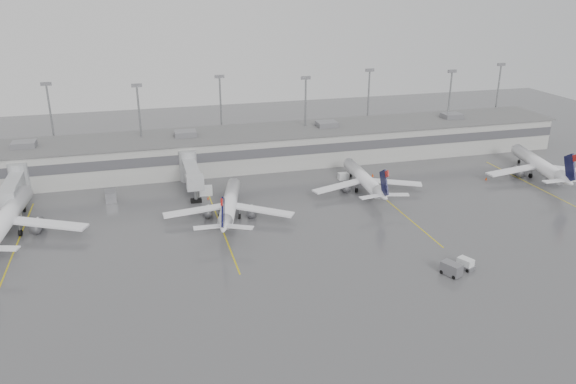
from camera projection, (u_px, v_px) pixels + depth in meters
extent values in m
plane|color=#4E4E50|center=(356.00, 272.00, 87.01)|extent=(260.00, 260.00, 0.00)
cube|color=#A2A29D|center=(269.00, 147.00, 137.92)|extent=(150.00, 16.00, 8.00)
cube|color=#47474C|center=(277.00, 152.00, 130.31)|extent=(150.00, 0.15, 2.20)
cube|color=#606060|center=(268.00, 131.00, 136.49)|extent=(152.00, 17.00, 0.30)
cube|color=slate|center=(24.00, 144.00, 122.64)|extent=(5.00, 4.00, 1.30)
cube|color=slate|center=(452.00, 116.00, 148.58)|extent=(5.00, 4.00, 1.30)
cylinder|color=gray|center=(53.00, 127.00, 132.02)|extent=(0.44, 0.44, 20.00)
cube|color=slate|center=(46.00, 84.00, 128.41)|extent=(2.40, 0.50, 0.80)
cylinder|color=gray|center=(141.00, 129.00, 130.19)|extent=(0.44, 0.44, 20.00)
cube|color=slate|center=(137.00, 85.00, 126.59)|extent=(2.40, 0.50, 0.80)
cylinder|color=gray|center=(221.00, 117.00, 141.90)|extent=(0.44, 0.44, 20.00)
cube|color=slate|center=(219.00, 76.00, 138.30)|extent=(2.40, 0.50, 0.80)
cylinder|color=gray|center=(305.00, 119.00, 140.08)|extent=(0.44, 0.44, 20.00)
cube|color=slate|center=(306.00, 78.00, 136.47)|extent=(2.40, 0.50, 0.80)
cylinder|color=gray|center=(368.00, 108.00, 151.79)|extent=(0.44, 0.44, 20.00)
cube|color=slate|center=(370.00, 70.00, 148.18)|extent=(2.40, 0.50, 0.80)
cylinder|color=gray|center=(448.00, 110.00, 149.96)|extent=(0.44, 0.44, 20.00)
cube|color=slate|center=(452.00, 71.00, 146.36)|extent=(2.40, 0.50, 0.80)
cylinder|color=gray|center=(497.00, 100.00, 161.67)|extent=(0.44, 0.44, 20.00)
cube|color=slate|center=(501.00, 64.00, 158.07)|extent=(2.40, 0.50, 0.80)
cylinder|color=#A2A5A8|center=(19.00, 179.00, 117.17)|extent=(4.00, 4.00, 7.00)
cube|color=#A2A5A8|center=(13.00, 186.00, 111.02)|extent=(2.80, 13.00, 2.60)
cube|color=#A2A5A8|center=(6.00, 199.00, 104.26)|extent=(3.40, 2.40, 3.00)
cylinder|color=gray|center=(9.00, 214.00, 105.28)|extent=(0.70, 0.70, 2.80)
cube|color=black|center=(10.00, 219.00, 105.65)|extent=(2.20, 1.20, 0.70)
cylinder|color=#A2A5A8|center=(188.00, 165.00, 125.82)|extent=(4.00, 4.00, 7.00)
cube|color=#A2A5A8|center=(191.00, 171.00, 119.67)|extent=(2.80, 13.00, 2.60)
cube|color=#A2A5A8|center=(195.00, 182.00, 112.90)|extent=(3.40, 2.40, 3.00)
cylinder|color=gray|center=(196.00, 196.00, 113.93)|extent=(0.70, 0.70, 2.80)
cube|color=black|center=(196.00, 201.00, 114.30)|extent=(2.20, 1.20, 0.70)
cube|color=gold|center=(16.00, 246.00, 95.69)|extent=(0.25, 40.00, 0.01)
cube|color=gold|center=(220.00, 224.00, 104.34)|extent=(0.25, 40.00, 0.01)
cube|color=gold|center=(393.00, 205.00, 112.99)|extent=(0.25, 40.00, 0.01)
cube|color=gold|center=(540.00, 189.00, 121.64)|extent=(0.25, 40.00, 0.01)
cylinder|color=white|center=(8.00, 216.00, 99.81)|extent=(5.36, 23.47, 3.17)
cone|color=white|center=(27.00, 190.00, 111.90)|extent=(3.44, 3.25, 3.17)
cube|color=white|center=(49.00, 224.00, 98.57)|extent=(13.71, 7.99, 0.37)
cylinder|color=black|center=(24.00, 210.00, 109.54)|extent=(0.46, 0.98, 0.95)
cylinder|color=black|center=(20.00, 233.00, 99.13)|extent=(0.58, 1.20, 1.16)
cylinder|color=white|center=(230.00, 202.00, 107.28)|extent=(7.64, 20.06, 2.73)
cone|color=white|center=(234.00, 182.00, 117.83)|extent=(3.28, 3.15, 2.73)
cone|color=white|center=(224.00, 226.00, 95.84)|extent=(3.78, 5.09, 2.73)
cube|color=white|center=(195.00, 211.00, 105.07)|extent=(11.95, 3.09, 0.32)
cube|color=white|center=(263.00, 210.00, 105.25)|extent=(11.25, 8.34, 0.32)
cube|color=black|center=(223.00, 213.00, 94.48)|extent=(1.54, 5.03, 5.95)
cube|color=#A20E0C|center=(222.00, 202.00, 92.54)|extent=(0.72, 1.85, 1.73)
cylinder|color=black|center=(234.00, 198.00, 115.76)|extent=(0.51, 0.87, 0.82)
cylinder|color=black|center=(220.00, 216.00, 106.35)|extent=(0.65, 1.07, 1.00)
cylinder|color=black|center=(240.00, 216.00, 106.40)|extent=(0.65, 1.07, 1.00)
cylinder|color=white|center=(363.00, 177.00, 120.84)|extent=(3.90, 19.76, 2.68)
cone|color=white|center=(347.00, 162.00, 130.98)|extent=(2.83, 2.66, 2.68)
cone|color=white|center=(382.00, 195.00, 109.85)|extent=(2.95, 4.62, 2.68)
cube|color=white|center=(338.00, 186.00, 117.62)|extent=(11.81, 5.13, 0.31)
cube|color=white|center=(394.00, 182.00, 120.00)|extent=(11.64, 6.42, 0.31)
cube|color=black|center=(384.00, 183.00, 108.53)|extent=(0.58, 5.03, 5.84)
cube|color=#A20E0C|center=(387.00, 174.00, 106.64)|extent=(0.38, 1.82, 1.69)
cylinder|color=black|center=(351.00, 175.00, 129.00)|extent=(0.36, 0.82, 0.80)
cylinder|color=black|center=(357.00, 190.00, 119.63)|extent=(0.46, 1.00, 0.98)
cylinder|color=black|center=(373.00, 189.00, 120.34)|extent=(0.46, 1.00, 0.98)
cylinder|color=white|center=(537.00, 163.00, 129.38)|extent=(7.63, 21.75, 2.95)
cone|color=white|center=(515.00, 148.00, 140.77)|extent=(3.48, 3.33, 2.95)
cone|color=white|center=(566.00, 180.00, 117.02)|extent=(3.96, 5.44, 2.95)
cube|color=white|center=(512.00, 170.00, 126.79)|extent=(12.97, 3.73, 0.34)
cube|color=white|center=(572.00, 170.00, 127.38)|extent=(12.30, 8.72, 0.34)
cube|color=black|center=(570.00, 168.00, 115.55)|extent=(1.50, 5.47, 6.43)
cube|color=#A20E0C|center=(575.00, 158.00, 113.45)|extent=(0.72, 2.01, 1.87)
cylinder|color=black|center=(519.00, 162.00, 138.53)|extent=(0.53, 0.94, 0.89)
cylinder|color=black|center=(531.00, 176.00, 128.30)|extent=(0.67, 1.15, 1.08)
cylinder|color=black|center=(548.00, 175.00, 128.48)|extent=(0.67, 1.15, 1.08)
cube|color=silver|center=(465.00, 264.00, 87.80)|extent=(2.28, 2.73, 1.75)
cube|color=slate|center=(465.00, 267.00, 87.99)|extent=(2.62, 3.16, 0.68)
cylinder|color=black|center=(457.00, 266.00, 88.26)|extent=(0.42, 0.58, 0.54)
cylinder|color=black|center=(463.00, 263.00, 89.18)|extent=(0.42, 0.58, 0.54)
cylinder|color=black|center=(467.00, 271.00, 86.85)|extent=(0.42, 0.58, 0.54)
cylinder|color=black|center=(473.00, 268.00, 87.77)|extent=(0.42, 0.58, 0.54)
cube|color=slate|center=(451.00, 269.00, 85.86)|extent=(2.88, 3.56, 1.88)
cylinder|color=black|center=(442.00, 272.00, 86.47)|extent=(0.47, 0.67, 0.62)
cylinder|color=black|center=(460.00, 274.00, 85.78)|extent=(0.47, 0.67, 0.62)
cube|color=silver|center=(14.00, 213.00, 107.24)|extent=(2.64, 2.20, 1.59)
cube|color=silver|center=(206.00, 191.00, 118.07)|extent=(2.84, 2.05, 1.89)
cube|color=silver|center=(343.00, 176.00, 127.31)|extent=(2.16, 1.46, 1.52)
cube|color=slate|center=(111.00, 196.00, 114.74)|extent=(2.31, 3.55, 2.16)
cone|color=#DF3D04|center=(13.00, 209.00, 110.20)|extent=(0.47, 0.47, 0.75)
cone|color=#DF3D04|center=(208.00, 198.00, 115.88)|extent=(0.38, 0.38, 0.60)
cone|color=#DF3D04|center=(373.00, 175.00, 129.33)|extent=(0.48, 0.48, 0.76)
cone|color=#DF3D04|center=(486.00, 178.00, 127.11)|extent=(0.46, 0.46, 0.72)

